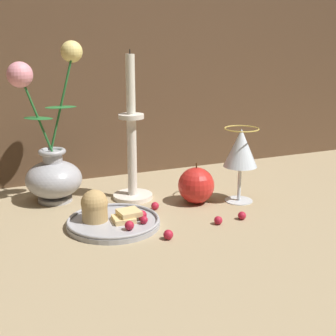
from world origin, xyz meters
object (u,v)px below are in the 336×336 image
object	(u,v)px
wine_glass	(240,150)
vase	(52,161)
apple_beside_vase	(196,185)
plate_with_pastries	(109,217)
candlestick	(132,151)

from	to	relation	value
wine_glass	vase	bearing A→B (deg)	157.23
wine_glass	apple_beside_vase	xyz separation A→B (m)	(-0.10, 0.02, -0.08)
vase	plate_with_pastries	distance (m)	0.22
wine_glass	apple_beside_vase	size ratio (longest dim) A/B	1.81
apple_beside_vase	plate_with_pastries	bearing A→B (deg)	-166.60
vase	plate_with_pastries	xyz separation A→B (m)	(0.07, -0.19, -0.08)
wine_glass	candlestick	distance (m)	0.25
candlestick	vase	bearing A→B (deg)	162.80
plate_with_pastries	candlestick	xyz separation A→B (m)	(0.10, 0.14, 0.10)
wine_glass	candlestick	xyz separation A→B (m)	(-0.22, 0.11, -0.00)
vase	plate_with_pastries	bearing A→B (deg)	-69.01
plate_with_pastries	wine_glass	world-z (taller)	wine_glass
plate_with_pastries	apple_beside_vase	world-z (taller)	apple_beside_vase
candlestick	apple_beside_vase	bearing A→B (deg)	-35.36
plate_with_pastries	vase	bearing A→B (deg)	110.99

